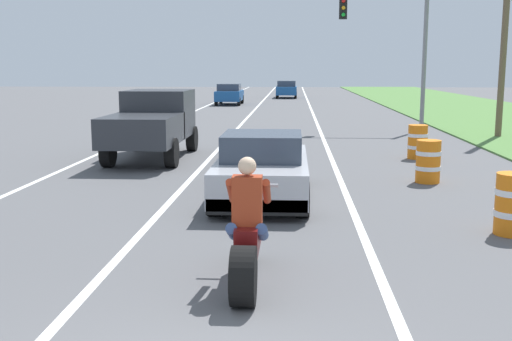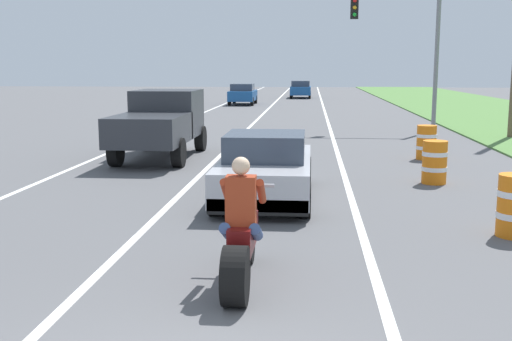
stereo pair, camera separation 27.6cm
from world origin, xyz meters
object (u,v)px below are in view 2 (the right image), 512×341
Objects in this scene: construction_barrel_far at (426,142)px; traffic_light_mast_near at (409,36)px; distant_car_further_ahead at (301,89)px; construction_barrel_mid at (435,162)px; sports_car_silver at (266,168)px; pickup_truck_left_lane_dark_grey at (161,121)px; distant_car_far_ahead at (243,94)px; motorcycle_with_rider at (241,240)px.

traffic_light_mast_near is at bearing 85.63° from construction_barrel_far.
construction_barrel_mid is at bearing -84.59° from distant_car_further_ahead.
sports_car_silver is 15.31m from traffic_light_mast_near.
distant_car_further_ahead reaches higher than construction_barrel_mid.
construction_barrel_mid is at bearing -24.99° from pickup_truck_left_lane_dark_grey.
distant_car_far_ahead and distant_car_further_ahead have the same top height.
construction_barrel_mid is 0.25× the size of distant_car_further_ahead.
distant_car_further_ahead is (-0.01, 41.93, 0.14)m from sports_car_silver.
distant_car_further_ahead is at bearing 84.53° from pickup_truck_left_lane_dark_grey.
traffic_light_mast_near is 1.50× the size of distant_car_further_ahead.
pickup_truck_left_lane_dark_grey is (-3.58, 10.55, 0.51)m from motorcycle_with_rider.
distant_car_further_ahead is (3.99, 10.03, 0.00)m from distant_car_far_ahead.
traffic_light_mast_near reaches higher than construction_barrel_far.
distant_car_far_ahead is at bearing -111.71° from distant_car_further_ahead.
traffic_light_mast_near is at bearing 45.96° from pickup_truck_left_lane_dark_grey.
construction_barrel_far is 0.25× the size of distant_car_far_ahead.
construction_barrel_far is (0.51, 3.84, 0.00)m from construction_barrel_mid.
construction_barrel_mid is 1.00× the size of construction_barrel_far.
motorcycle_with_rider is 0.55× the size of distant_car_far_ahead.
sports_car_silver is at bearing -89.99° from distant_car_further_ahead.
distant_car_further_ahead is at bearing 68.29° from distant_car_far_ahead.
traffic_light_mast_near is at bearing 75.90° from motorcycle_with_rider.
motorcycle_with_rider reaches higher than construction_barrel_mid.
construction_barrel_mid is 40.10m from distant_car_further_ahead.
construction_barrel_far is at bearing -94.37° from traffic_light_mast_near.
sports_car_silver is at bearing -109.18° from traffic_light_mast_near.
traffic_light_mast_near is (8.42, 8.71, 2.84)m from pickup_truck_left_lane_dark_grey.
distant_car_further_ahead is at bearing 90.10° from motorcycle_with_rider.
distant_car_far_ahead is 1.00× the size of distant_car_further_ahead.
motorcycle_with_rider is at bearing -117.31° from construction_barrel_mid.
sports_car_silver reaches higher than construction_barrel_far.
construction_barrel_mid is 0.25× the size of distant_car_far_ahead.
sports_car_silver is 4.30× the size of construction_barrel_mid.
motorcycle_with_rider is 8.06m from construction_barrel_mid.
sports_car_silver is at bearing -126.16° from construction_barrel_far.
pickup_truck_left_lane_dark_grey is 1.20× the size of distant_car_far_ahead.
traffic_light_mast_near reaches higher than construction_barrel_mid.
pickup_truck_left_lane_dark_grey is at bearing -134.04° from traffic_light_mast_near.
motorcycle_with_rider reaches higher than distant_car_further_ahead.
motorcycle_with_rider is 11.78m from construction_barrel_far.
distant_car_further_ahead is at bearing 100.03° from traffic_light_mast_near.
motorcycle_with_rider is at bearing -89.90° from distant_car_further_ahead.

